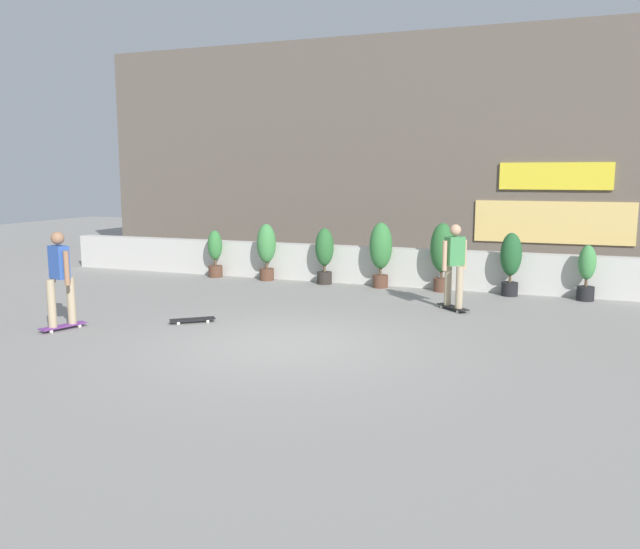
# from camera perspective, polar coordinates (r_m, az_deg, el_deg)

# --- Properties ---
(ground_plane) EXTENTS (48.00, 48.00, 0.00)m
(ground_plane) POSITION_cam_1_polar(r_m,az_deg,el_deg) (10.29, -2.99, -6.17)
(ground_plane) COLOR gray
(planter_wall) EXTENTS (18.00, 0.40, 0.90)m
(planter_wall) POSITION_cam_1_polar(r_m,az_deg,el_deg) (15.77, 5.82, 0.73)
(planter_wall) COLOR beige
(planter_wall) RESTS_ON ground
(building_backdrop) EXTENTS (20.00, 2.08, 6.50)m
(building_backdrop) POSITION_cam_1_polar(r_m,az_deg,el_deg) (19.51, 9.07, 10.46)
(building_backdrop) COLOR #60564C
(building_backdrop) RESTS_ON ground
(potted_plant_0) EXTENTS (0.37, 0.37, 1.22)m
(potted_plant_0) POSITION_cam_1_polar(r_m,az_deg,el_deg) (17.03, -9.20, 1.94)
(potted_plant_0) COLOR brown
(potted_plant_0) RESTS_ON ground
(potted_plant_1) EXTENTS (0.48, 0.48, 1.43)m
(potted_plant_1) POSITION_cam_1_polar(r_m,az_deg,el_deg) (16.33, -4.73, 2.33)
(potted_plant_1) COLOR brown
(potted_plant_1) RESTS_ON ground
(potted_plant_2) EXTENTS (0.45, 0.45, 1.36)m
(potted_plant_2) POSITION_cam_1_polar(r_m,az_deg,el_deg) (15.73, 0.39, 1.94)
(potted_plant_2) COLOR #2D2823
(potted_plant_2) RESTS_ON ground
(potted_plant_3) EXTENTS (0.53, 0.53, 1.54)m
(potted_plant_3) POSITION_cam_1_polar(r_m,az_deg,el_deg) (15.28, 5.36, 2.18)
(potted_plant_3) COLOR brown
(potted_plant_3) RESTS_ON ground
(potted_plant_4) EXTENTS (0.55, 0.55, 1.56)m
(potted_plant_4) POSITION_cam_1_polar(r_m,az_deg,el_deg) (14.97, 10.69, 1.99)
(potted_plant_4) COLOR brown
(potted_plant_4) RESTS_ON ground
(potted_plant_5) EXTENTS (0.46, 0.46, 1.39)m
(potted_plant_5) POSITION_cam_1_polar(r_m,az_deg,el_deg) (14.79, 16.40, 1.23)
(potted_plant_5) COLOR black
(potted_plant_5) RESTS_ON ground
(potted_plant_6) EXTENTS (0.36, 0.36, 1.18)m
(potted_plant_6) POSITION_cam_1_polar(r_m,az_deg,el_deg) (14.78, 22.37, 0.24)
(potted_plant_6) COLOR black
(potted_plant_6) RESTS_ON ground
(skater_far_right) EXTENTS (0.72, 0.70, 1.70)m
(skater_far_right) POSITION_cam_1_polar(r_m,az_deg,el_deg) (12.91, 11.71, 1.00)
(skater_far_right) COLOR black
(skater_far_right) RESTS_ON ground
(skater_by_wall_right) EXTENTS (0.54, 0.82, 1.70)m
(skater_by_wall_right) POSITION_cam_1_polar(r_m,az_deg,el_deg) (11.91, -21.87, -0.11)
(skater_by_wall_right) COLOR #72338C
(skater_by_wall_right) RESTS_ON ground
(skateboard_near_camera) EXTENTS (0.75, 0.66, 0.08)m
(skateboard_near_camera) POSITION_cam_1_polar(r_m,az_deg,el_deg) (11.95, -11.12, -3.89)
(skateboard_near_camera) COLOR black
(skateboard_near_camera) RESTS_ON ground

